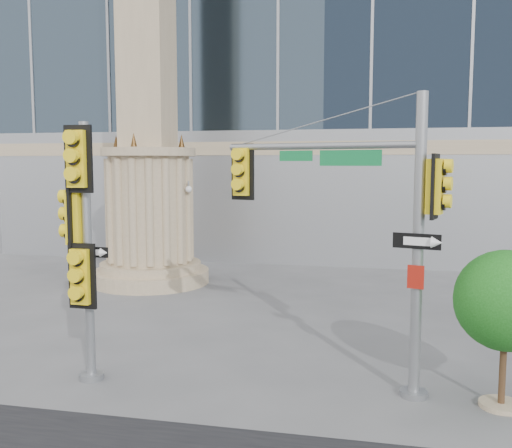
# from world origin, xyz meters

# --- Properties ---
(ground) EXTENTS (120.00, 120.00, 0.00)m
(ground) POSITION_xyz_m (0.00, 0.00, 0.00)
(ground) COLOR #545456
(ground) RESTS_ON ground
(monument) EXTENTS (4.40, 4.40, 16.60)m
(monument) POSITION_xyz_m (-6.00, 9.00, 5.52)
(monument) COLOR tan
(monument) RESTS_ON ground
(main_signal_pole) EXTENTS (4.43, 1.59, 5.85)m
(main_signal_pole) POSITION_xyz_m (2.18, 0.33, 3.63)
(main_signal_pole) COLOR slate
(main_signal_pole) RESTS_ON ground
(secondary_signal_pole) EXTENTS (0.91, 0.69, 5.36)m
(secondary_signal_pole) POSITION_xyz_m (-3.45, -0.58, 3.15)
(secondary_signal_pole) COLOR slate
(secondary_signal_pole) RESTS_ON ground
(street_tree) EXTENTS (1.90, 1.86, 2.96)m
(street_tree) POSITION_xyz_m (4.79, -0.11, 1.95)
(street_tree) COLOR tan
(street_tree) RESTS_ON ground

